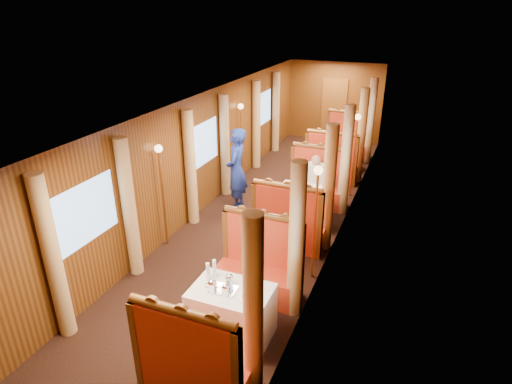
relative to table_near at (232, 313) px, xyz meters
The scene contains 48 objects.
floor 3.60m from the table_near, 102.09° to the left, with size 3.00×12.00×0.01m, color black, non-canonical shape.
ceiling 4.16m from the table_near, 102.09° to the left, with size 3.00×12.00×0.01m, color silver, non-canonical shape.
wall_far 9.57m from the table_near, 94.51° to the left, with size 3.00×2.50×0.01m, color brown, non-canonical shape.
wall_left 4.25m from the table_near, 122.74° to the left, with size 12.00×2.50×0.01m, color brown, non-canonical shape.
wall_right 3.68m from the table_near, 77.91° to the left, with size 12.00×2.50×0.01m, color brown, non-canonical shape.
doorway_far 9.52m from the table_near, 94.53° to the left, with size 0.80×0.04×2.00m, color brown.
table_near is the anchor object (origin of this frame).
banquette_near_fwd 1.02m from the table_near, 90.00° to the right, with size 1.30×0.55×1.34m.
banquette_near_aft 1.02m from the table_near, 90.00° to the left, with size 1.30×0.55×1.34m.
table_mid 3.50m from the table_near, 90.00° to the left, with size 1.05×0.72×0.75m, color white.
banquette_mid_fwd 2.49m from the table_near, 90.00° to the left, with size 1.30×0.55×1.34m.
banquette_mid_aft 4.51m from the table_near, 90.00° to the left, with size 1.30×0.55×1.34m.
table_far 7.00m from the table_near, 90.00° to the left, with size 1.05×0.72×0.75m, color white.
banquette_far_fwd 5.99m from the table_near, 90.00° to the left, with size 1.30×0.55×1.34m.
banquette_far_aft 8.01m from the table_near, 90.00° to the left, with size 1.30×0.55×1.34m.
tea_tray 0.40m from the table_near, 156.05° to the right, with size 0.34×0.26×0.01m, color silver.
teapot_left 0.51m from the table_near, 145.39° to the right, with size 0.19×0.14×0.15m, color silver, non-canonical shape.
teapot_right 0.46m from the table_near, 96.70° to the right, with size 0.16×0.12×0.13m, color silver, non-canonical shape.
teapot_back 0.45m from the table_near, 125.09° to the left, with size 0.16×0.12×0.13m, color silver, non-canonical shape.
fruit_plate 0.49m from the table_near, 18.93° to the right, with size 0.23×0.23×0.05m.
cup_inboard 0.62m from the table_near, 166.85° to the left, with size 0.08×0.08×0.26m.
cup_outboard 0.61m from the table_near, 150.42° to the left, with size 0.08×0.08×0.26m.
rose_vase_mid 3.57m from the table_near, 90.51° to the left, with size 0.06×0.06×0.36m.
rose_vase_far 7.00m from the table_near, 90.24° to the left, with size 0.06×0.06×0.36m.
window_left_near 2.48m from the table_near, behind, with size 1.20×0.90×0.01m, color #80ADE4, non-canonical shape.
curtain_left_near_a 2.41m from the table_near, 159.89° to the right, with size 0.22×0.22×2.35m, color tan.
curtain_left_near_b 2.41m from the table_near, 159.89° to the left, with size 0.22×0.22×2.35m, color tan.
window_right_near 1.30m from the table_near, ahead, with size 1.20×0.90×0.01m, color #80ADE4, non-canonical shape.
curtain_right_near_a 1.28m from the table_near, 51.07° to the right, with size 0.22×0.22×2.35m, color tan.
curtain_right_near_b 1.28m from the table_near, 51.07° to the left, with size 0.22×0.22×2.35m, color tan.
window_left_mid 4.29m from the table_near, 122.56° to the left, with size 1.20×0.90×0.01m, color #80ADE4, non-canonical shape.
curtain_left_mid_a 3.55m from the table_near, 128.06° to the left, with size 0.22×0.22×2.35m, color tan.
curtain_left_mid_b 4.85m from the table_near, 116.46° to the left, with size 0.22×0.22×2.35m, color tan.
window_right_mid 3.73m from the table_near, 78.14° to the left, with size 1.20×0.90×0.01m, color #80ADE4, non-canonical shape.
curtain_right_mid_a 2.90m from the table_near, 76.96° to the left, with size 0.22×0.22×2.35m, color tan.
curtain_right_mid_b 4.40m from the table_near, 81.63° to the left, with size 0.22×0.22×2.35m, color tan.
window_left_far 7.43m from the table_near, 107.71° to the left, with size 1.20×0.90×0.01m, color #80ADE4, non-canonical shape.
curtain_left_far_a 6.62m from the table_near, 108.90° to the left, with size 0.22×0.22×2.35m, color tan.
curtain_left_far_b 8.11m from the table_near, 105.31° to the left, with size 0.22×0.22×2.35m, color tan.
window_right_far 7.12m from the table_near, 84.01° to the left, with size 1.20×0.90×0.01m, color #80ADE4, non-canonical shape.
curtain_right_far_a 6.30m from the table_near, 84.22° to the left, with size 0.22×0.22×2.35m, color tan.
curtain_right_far_b 7.85m from the table_near, 85.37° to the left, with size 0.22×0.22×2.35m, color tan.
sconce_left_fore 2.95m from the table_near, 140.86° to the left, with size 0.14×0.14×1.95m.
sconce_right_fore 2.12m from the table_near, 69.62° to the left, with size 0.14×0.14×1.95m.
sconce_left_aft 5.76m from the table_near, 112.27° to the left, with size 0.14×0.14×1.95m.
sconce_right_aft 5.39m from the table_near, 82.94° to the left, with size 0.14×0.14×1.95m.
steward 3.97m from the table_near, 113.15° to the left, with size 0.66×0.43×1.81m, color navy.
passenger 4.28m from the table_near, 90.00° to the left, with size 0.40×0.44×0.76m.
Camera 1 is at (2.74, -7.61, 4.17)m, focal length 30.00 mm.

